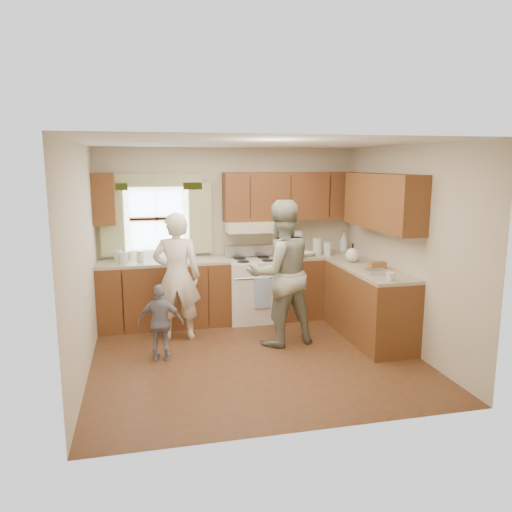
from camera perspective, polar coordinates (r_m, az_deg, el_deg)
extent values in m
plane|color=#4C2C17|center=(6.09, -0.08, -11.43)|extent=(3.80, 3.80, 0.00)
plane|color=white|center=(5.65, -0.08, 12.81)|extent=(3.80, 3.80, 0.00)
plane|color=beige|center=(7.43, -3.08, 2.59)|extent=(3.80, 0.00, 3.80)
plane|color=beige|center=(4.09, 5.40, -4.07)|extent=(3.80, 0.00, 3.80)
plane|color=beige|center=(5.63, -19.28, -0.56)|extent=(0.00, 3.50, 3.50)
plane|color=beige|center=(6.42, 16.68, 0.90)|extent=(0.00, 3.50, 3.50)
cube|color=#43230E|center=(7.19, -10.42, -4.35)|extent=(1.82, 0.60, 0.90)
cube|color=#43230E|center=(7.62, 6.98, -3.40)|extent=(1.22, 0.60, 0.90)
cube|color=#3E1F0E|center=(6.74, 12.73, -5.45)|extent=(0.60, 1.65, 0.90)
cube|color=#B7AD89|center=(7.09, -10.55, -0.67)|extent=(1.82, 0.60, 0.04)
cube|color=#B7AD89|center=(7.53, 7.06, 0.08)|extent=(1.22, 0.60, 0.04)
cube|color=#B7AD89|center=(6.63, 12.89, -1.54)|extent=(0.60, 1.65, 0.04)
cube|color=#43230E|center=(7.42, 4.00, 6.84)|extent=(2.00, 0.33, 0.70)
cube|color=#3E1F0E|center=(7.12, -16.99, 6.25)|extent=(0.30, 0.33, 0.70)
cube|color=#3E1F0E|center=(6.57, 14.28, 6.06)|extent=(0.33, 1.65, 0.70)
cube|color=beige|center=(7.25, -0.44, 3.40)|extent=(0.76, 0.45, 0.15)
cube|color=silver|center=(7.28, -11.27, 4.21)|extent=(0.90, 0.03, 0.90)
cube|color=yellow|center=(7.23, -15.86, 3.98)|extent=(0.40, 0.05, 1.02)
cube|color=yellow|center=(7.27, -6.67, 4.34)|extent=(0.40, 0.05, 1.02)
cube|color=yellow|center=(7.19, -11.41, 8.29)|extent=(1.30, 0.05, 0.22)
cylinder|color=white|center=(7.56, 4.17, 2.48)|extent=(0.27, 0.12, 0.12)
imported|color=silver|center=(7.03, -7.41, -0.11)|extent=(0.16, 0.16, 0.10)
imported|color=silver|center=(7.71, 9.98, 1.56)|extent=(0.13, 0.13, 0.31)
imported|color=silver|center=(7.34, 5.76, 0.23)|extent=(0.29, 0.29, 0.06)
imported|color=silver|center=(5.97, 15.07, -2.28)|extent=(0.13, 0.13, 0.10)
cylinder|color=silver|center=(7.06, -15.49, -0.07)|extent=(0.10, 0.10, 0.17)
cylinder|color=silver|center=(6.95, -14.90, -0.24)|extent=(0.10, 0.10, 0.16)
cube|color=olive|center=(7.19, 4.63, -0.13)|extent=(0.23, 0.17, 0.02)
cube|color=gold|center=(7.42, 4.19, 0.57)|extent=(0.20, 0.14, 0.11)
cylinder|color=silver|center=(7.44, 7.02, 1.08)|extent=(0.13, 0.13, 0.25)
cylinder|color=silver|center=(7.43, 8.19, 0.82)|extent=(0.11, 0.11, 0.19)
sphere|color=silver|center=(6.97, 10.96, 0.11)|extent=(0.20, 0.20, 0.20)
cube|color=olive|center=(6.59, 13.70, -1.05)|extent=(0.21, 0.11, 0.10)
cube|color=silver|center=(6.28, 13.59, -1.77)|extent=(0.25, 0.17, 0.06)
cylinder|color=silver|center=(7.04, -13.08, -0.04)|extent=(0.10, 0.10, 0.16)
cube|color=silver|center=(7.34, -0.28, -3.88)|extent=(0.76, 0.64, 0.90)
cube|color=#B7B7BC|center=(7.47, -0.72, 0.62)|extent=(0.76, 0.10, 0.16)
cylinder|color=#B7B7BC|center=(6.97, 0.30, -2.53)|extent=(0.68, 0.03, 0.03)
cube|color=#4970AC|center=(7.02, 0.73, -4.29)|extent=(0.22, 0.02, 0.42)
cylinder|color=black|center=(7.31, -1.86, -0.27)|extent=(0.18, 0.18, 0.01)
cylinder|color=black|center=(7.39, 0.88, -0.15)|extent=(0.18, 0.18, 0.01)
cylinder|color=black|center=(7.07, -1.47, -0.64)|extent=(0.18, 0.18, 0.01)
cylinder|color=black|center=(7.15, 1.35, -0.52)|extent=(0.18, 0.18, 0.01)
imported|color=#EEE5CF|center=(6.53, -9.03, -2.35)|extent=(0.66, 0.49, 1.67)
imported|color=#2C452D|center=(6.27, 2.78, -1.97)|extent=(1.00, 0.85, 1.84)
imported|color=gray|center=(5.95, -10.80, -7.49)|extent=(0.57, 0.34, 0.91)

